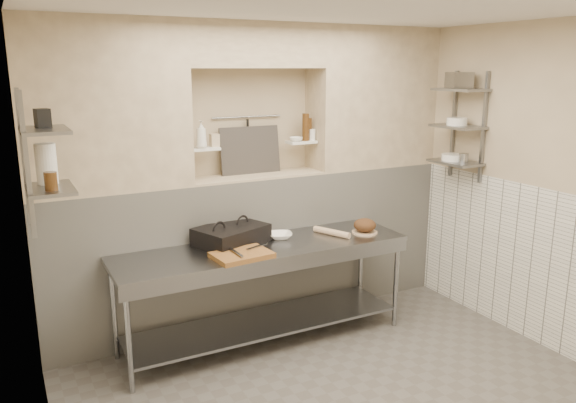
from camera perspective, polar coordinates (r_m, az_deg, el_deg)
wall_left at (r=3.18m, az=-24.78°, el=-6.29°), size 0.10×3.90×2.80m
wall_right at (r=5.25m, az=26.15°, el=1.01°), size 0.10×3.90×2.80m
wall_back at (r=5.54m, az=-4.45°, el=2.95°), size 4.00×0.10×2.80m
backwall_lower at (r=5.49m, az=-3.29°, el=-4.67°), size 4.00×0.40×1.40m
alcove_sill at (r=5.31m, az=-3.39°, el=2.63°), size 1.30×0.40×0.02m
backwall_pillar_left at (r=4.84m, az=-18.16°, el=9.18°), size 1.35×0.40×1.40m
backwall_pillar_right at (r=5.89m, az=8.55°, el=10.34°), size 1.35×0.40×1.40m
backwall_header at (r=5.22m, az=-3.58°, el=15.56°), size 1.30×0.40×0.40m
wainscot_left at (r=3.47m, az=-22.57°, el=-17.15°), size 0.02×3.90×1.40m
wainscot_right at (r=5.38m, az=25.00°, el=-6.35°), size 0.02×3.90×1.40m
alcove_shelf_left at (r=5.08m, az=-8.60°, el=5.33°), size 0.28×0.16×0.02m
alcove_shelf_right at (r=5.49m, az=1.36°, el=6.06°), size 0.28×0.16×0.02m
utensil_rail at (r=5.39m, az=-4.22°, el=8.57°), size 0.70×0.02×0.02m
hanging_steel at (r=5.39m, az=-4.10°, el=6.76°), size 0.02×0.02×0.30m
splash_panel at (r=5.36m, az=-3.86°, el=5.22°), size 0.60×0.08×0.45m
shelf_rail_left_a at (r=4.31m, az=-25.27°, el=4.09°), size 0.03×0.03×0.95m
shelf_rail_left_b at (r=3.91m, az=-24.98°, el=3.29°), size 0.03×0.03×0.95m
wall_shelf_left_lower at (r=4.15m, az=-23.00°, el=1.18°), size 0.30×0.50×0.02m
wall_shelf_left_upper at (r=4.09m, az=-23.52°, el=6.66°), size 0.30×0.50×0.03m
shelf_rail_right_a at (r=5.94m, az=16.46°, el=7.55°), size 0.03×0.03×1.05m
shelf_rail_right_b at (r=5.66m, az=19.26°, el=7.08°), size 0.03×0.03×1.05m
wall_shelf_right_lower at (r=5.75m, az=16.63°, el=3.83°), size 0.30×0.50×0.02m
wall_shelf_right_mid at (r=5.71m, az=16.86°, el=7.30°), size 0.30×0.50×0.02m
wall_shelf_right_upper at (r=5.68m, az=17.11°, el=10.80°), size 0.30×0.50×0.03m
prep_table at (r=4.95m, az=-2.44°, el=-7.41°), size 2.60×0.70×0.90m
panini_press at (r=4.94m, az=-5.79°, el=-3.41°), size 0.70×0.60×0.16m
cutting_board at (r=4.60m, az=-4.71°, el=-5.44°), size 0.49×0.36×0.04m
knife_blade at (r=4.72m, az=-3.18°, el=-4.57°), size 0.23×0.11×0.01m
tongs at (r=4.55m, az=-5.27°, el=-5.17°), size 0.03×0.23×0.02m
mixing_bowl at (r=5.07m, az=-0.80°, el=-3.49°), size 0.28×0.28×0.05m
rolling_pin at (r=5.19m, az=4.47°, el=-3.13°), size 0.21×0.37×0.06m
bread_board at (r=5.29m, az=7.79°, el=-3.12°), size 0.24×0.24×0.01m
bread_loaf at (r=5.28m, az=7.81°, el=-2.40°), size 0.21×0.21×0.12m
bottle_soap at (r=5.01m, az=-8.81°, el=6.74°), size 0.10×0.10×0.24m
jar_alcove at (r=5.11m, az=-7.48°, el=6.19°), size 0.08×0.08×0.11m
bowl_alcove at (r=5.44m, az=0.82°, el=6.34°), size 0.15×0.15×0.04m
condiment_a at (r=5.52m, az=2.13°, el=7.36°), size 0.06×0.06×0.22m
condiment_b at (r=5.47m, az=1.80°, el=7.56°), size 0.07×0.07×0.26m
condiment_c at (r=5.52m, az=2.48°, el=6.80°), size 0.06×0.06×0.11m
jug_left at (r=4.26m, az=-23.35°, el=3.54°), size 0.14×0.14×0.28m
jar_left at (r=4.02m, az=-22.95°, el=1.90°), size 0.08×0.08×0.12m
box_left_upper at (r=4.14m, az=-23.67°, el=7.76°), size 0.11×0.11×0.13m
bowl_right at (r=5.77m, az=16.36°, el=4.33°), size 0.21×0.21×0.06m
canister_right at (r=5.67m, az=17.41°, el=4.23°), size 0.09×0.09×0.09m
bowl_right_mid at (r=5.71m, az=16.79°, el=7.80°), size 0.20×0.20×0.07m
basket_right at (r=5.70m, az=16.98°, el=11.70°), size 0.26×0.29×0.15m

